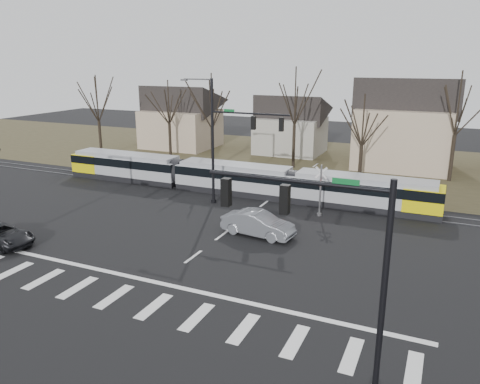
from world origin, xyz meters
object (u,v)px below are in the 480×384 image
at_px(sedan, 258,224).
at_px(rail_crossing_signal, 320,192).
at_px(tram, 233,177).
at_px(suv, 0,235).

height_order(sedan, rail_crossing_signal, rail_crossing_signal).
xyz_separation_m(tram, suv, (-8.59, -17.40, -0.78)).
bearing_deg(suv, sedan, -57.53).
xyz_separation_m(tram, sedan, (6.04, -9.02, -0.62)).
relative_size(tram, sedan, 6.72).
xyz_separation_m(sedan, suv, (-14.63, -8.38, -0.16)).
height_order(tram, suv, tram).
bearing_deg(tram, sedan, -56.20).
bearing_deg(sedan, tram, 40.65).
relative_size(sedan, rail_crossing_signal, 1.31).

